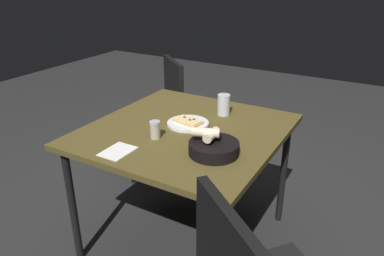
{
  "coord_description": "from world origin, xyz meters",
  "views": [
    {
      "loc": [
        1.53,
        0.92,
        1.51
      ],
      "look_at": [
        -0.01,
        0.03,
        0.73
      ],
      "focal_mm": 34.36,
      "sensor_mm": 36.0,
      "label": 1
    }
  ],
  "objects_px": {
    "pizza_plate": "(188,123)",
    "pepper_shaker": "(155,131)",
    "dining_table": "(186,139)",
    "beer_glass": "(224,106)",
    "bread_basket": "(213,147)",
    "chair_near": "(160,109)"
  },
  "relations": [
    {
      "from": "pizza_plate",
      "to": "pepper_shaker",
      "type": "xyz_separation_m",
      "value": [
        0.23,
        -0.06,
        0.03
      ]
    },
    {
      "from": "dining_table",
      "to": "pizza_plate",
      "type": "xyz_separation_m",
      "value": [
        -0.05,
        -0.01,
        0.07
      ]
    },
    {
      "from": "dining_table",
      "to": "beer_glass",
      "type": "xyz_separation_m",
      "value": [
        -0.28,
        0.09,
        0.11
      ]
    },
    {
      "from": "dining_table",
      "to": "bread_basket",
      "type": "xyz_separation_m",
      "value": [
        0.19,
        0.26,
        0.1
      ]
    },
    {
      "from": "pepper_shaker",
      "to": "dining_table",
      "type": "bearing_deg",
      "value": 158.93
    },
    {
      "from": "beer_glass",
      "to": "chair_near",
      "type": "bearing_deg",
      "value": -118.03
    },
    {
      "from": "bread_basket",
      "to": "beer_glass",
      "type": "xyz_separation_m",
      "value": [
        -0.47,
        -0.17,
        0.02
      ]
    },
    {
      "from": "pizza_plate",
      "to": "chair_near",
      "type": "distance_m",
      "value": 0.91
    },
    {
      "from": "dining_table",
      "to": "pizza_plate",
      "type": "bearing_deg",
      "value": -164.29
    },
    {
      "from": "pizza_plate",
      "to": "bread_basket",
      "type": "xyz_separation_m",
      "value": [
        0.24,
        0.27,
        0.03
      ]
    },
    {
      "from": "dining_table",
      "to": "bread_basket",
      "type": "distance_m",
      "value": 0.33
    },
    {
      "from": "beer_glass",
      "to": "pepper_shaker",
      "type": "distance_m",
      "value": 0.48
    },
    {
      "from": "dining_table",
      "to": "chair_near",
      "type": "distance_m",
      "value": 0.93
    },
    {
      "from": "bread_basket",
      "to": "chair_near",
      "type": "bearing_deg",
      "value": -133.68
    },
    {
      "from": "chair_near",
      "to": "bread_basket",
      "type": "bearing_deg",
      "value": 46.32
    },
    {
      "from": "beer_glass",
      "to": "pepper_shaker",
      "type": "relative_size",
      "value": 1.34
    },
    {
      "from": "pepper_shaker",
      "to": "chair_near",
      "type": "bearing_deg",
      "value": -146.16
    },
    {
      "from": "dining_table",
      "to": "pepper_shaker",
      "type": "height_order",
      "value": "pepper_shaker"
    },
    {
      "from": "dining_table",
      "to": "beer_glass",
      "type": "bearing_deg",
      "value": 162.37
    },
    {
      "from": "bread_basket",
      "to": "pepper_shaker",
      "type": "height_order",
      "value": "bread_basket"
    },
    {
      "from": "pizza_plate",
      "to": "beer_glass",
      "type": "height_order",
      "value": "beer_glass"
    },
    {
      "from": "dining_table",
      "to": "beer_glass",
      "type": "relative_size",
      "value": 8.44
    }
  ]
}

